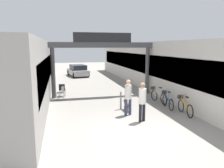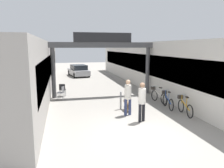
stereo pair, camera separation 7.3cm
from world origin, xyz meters
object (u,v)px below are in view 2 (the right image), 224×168
Objects in this scene: pedestrian_with_dog at (128,95)px; cafe_chair_black_farther at (62,89)px; pedestrian_companion at (142,99)px; cafe_chair_aluminium_nearer at (62,92)px; bicycle_silver_third at (158,95)px; bicycle_orange_nearest at (184,106)px; parked_car_silver at (79,71)px; dog_on_leash at (127,104)px; bicycle_blue_second at (167,100)px; bollard_post_metal at (121,100)px.

cafe_chair_black_farther is at bearing 122.21° from pedestrian_with_dog.
pedestrian_companion is 2.06× the size of cafe_chair_aluminium_nearer.
bicycle_silver_third is 1.88× the size of cafe_chair_black_farther.
pedestrian_with_dog is at bearing 107.58° from pedestrian_companion.
bicycle_silver_third is 6.20m from cafe_chair_aluminium_nearer.
pedestrian_companion is 1.10× the size of bicycle_silver_third.
bicycle_orange_nearest is at bearing 12.41° from pedestrian_companion.
cafe_chair_black_farther is 10.71m from parked_car_silver.
bicycle_orange_nearest is at bearing -75.73° from parked_car_silver.
pedestrian_with_dog is at bearing -51.72° from cafe_chair_aluminium_nearer.
pedestrian_with_dog is 1.08× the size of bicycle_orange_nearest.
cafe_chair_black_farther is 0.21× the size of parked_car_silver.
dog_on_leash is at bearing 154.03° from bicycle_orange_nearest.
dog_on_leash is at bearing 94.17° from pedestrian_companion.
parked_car_silver is at bearing 104.41° from bicycle_blue_second.
parked_car_silver is (2.00, 11.48, 0.10)m from cafe_chair_aluminium_nearer.
pedestrian_companion is 16.74m from parked_car_silver.
bollard_post_metal is 14.54m from parked_car_silver.
bollard_post_metal reaches higher than bicycle_silver_third.
parked_car_silver is (-1.58, 16.66, -0.42)m from pedestrian_companion.
pedestrian_with_dog reaches higher than dog_on_leash.
bicycle_orange_nearest is 1.67× the size of bollard_post_metal.
bollard_post_metal is at bearing -51.78° from cafe_chair_black_farther.
pedestrian_with_dog is 15.64m from parked_car_silver.
bicycle_silver_third reaches higher than cafe_chair_black_farther.
bicycle_blue_second is (2.57, 0.77, -0.61)m from pedestrian_with_dog.
bicycle_silver_third is at bearing 38.66° from pedestrian_with_dog.
pedestrian_with_dog reaches higher than parked_car_silver.
pedestrian_with_dog reaches higher than cafe_chair_black_farther.
bicycle_blue_second reaches higher than cafe_chair_black_farther.
bicycle_orange_nearest and bicycle_silver_third have the same top height.
bicycle_silver_third is 1.88× the size of cafe_chair_aluminium_nearer.
dog_on_leash is 0.19× the size of parked_car_silver.
cafe_chair_aluminium_nearer is (-5.86, 2.01, 0.10)m from bicycle_silver_third.
dog_on_leash is at bearing 74.88° from pedestrian_with_dog.
pedestrian_companion is at bearing -140.30° from bicycle_blue_second.
cafe_chair_aluminium_nearer is at bearing 150.14° from bicycle_blue_second.
parked_car_silver is at bearing 79.57° from cafe_chair_black_farther.
pedestrian_companion is at bearing -125.69° from bicycle_silver_third.
cafe_chair_black_farther is (-3.52, 6.13, -0.52)m from pedestrian_companion.
pedestrian_with_dog is at bearing -105.12° from dog_on_leash.
cafe_chair_black_farther is (0.06, 0.94, 0.00)m from cafe_chair_aluminium_nearer.
bicycle_blue_second is 15.30m from parked_car_silver.
cafe_chair_black_farther is at bearing 86.29° from cafe_chair_aluminium_nearer.
pedestrian_companion is 2.06× the size of cafe_chair_black_farther.
bollard_post_metal is at bearing 151.01° from bicycle_orange_nearest.
cafe_chair_aluminium_nearer is (-6.10, 4.63, 0.10)m from bicycle_orange_nearest.
bicycle_orange_nearest reaches higher than dog_on_leash.
dog_on_leash is at bearing -151.13° from bicycle_silver_third.
parked_car_silver reaches higher than bicycle_silver_third.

